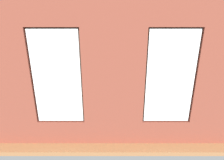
% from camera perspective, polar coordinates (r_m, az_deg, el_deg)
% --- Properties ---
extents(ground_plane, '(6.96, 5.86, 0.10)m').
position_cam_1_polar(ground_plane, '(6.21, 0.33, -7.91)').
color(ground_plane, '#99663D').
extents(brick_wall_with_windows, '(6.36, 0.30, 3.36)m').
position_cam_1_polar(brick_wall_with_windows, '(3.23, 0.60, 1.74)').
color(brick_wall_with_windows, brown).
rests_on(brick_wall_with_windows, ground_plane).
extents(white_wall_right, '(0.10, 4.86, 3.36)m').
position_cam_1_polar(white_wall_right, '(6.34, -29.45, 6.81)').
color(white_wall_right, silver).
rests_on(white_wall_right, ground_plane).
extents(couch_by_window, '(2.01, 0.87, 0.80)m').
position_cam_1_polar(couch_by_window, '(4.35, -3.91, -13.45)').
color(couch_by_window, black).
rests_on(couch_by_window, ground_plane).
extents(couch_left, '(0.99, 1.97, 0.80)m').
position_cam_1_polar(couch_left, '(6.68, 22.19, -3.90)').
color(couch_left, black).
rests_on(couch_left, ground_plane).
extents(coffee_table, '(1.32, 0.87, 0.42)m').
position_cam_1_polar(coffee_table, '(5.86, -0.80, -4.94)').
color(coffee_table, '#A87547').
rests_on(coffee_table, ground_plane).
extents(cup_ceramic, '(0.07, 0.07, 0.09)m').
position_cam_1_polar(cup_ceramic, '(5.71, 0.18, -4.54)').
color(cup_ceramic, '#B23D38').
rests_on(cup_ceramic, coffee_table).
extents(candle_jar, '(0.08, 0.08, 0.10)m').
position_cam_1_polar(candle_jar, '(5.83, -0.80, -4.02)').
color(candle_jar, '#B7333D').
rests_on(candle_jar, coffee_table).
extents(table_plant_small, '(0.11, 0.11, 0.19)m').
position_cam_1_polar(table_plant_small, '(5.92, -2.39, -3.20)').
color(table_plant_small, '#47423D').
rests_on(table_plant_small, coffee_table).
extents(remote_black, '(0.13, 0.17, 0.02)m').
position_cam_1_polar(remote_black, '(5.74, -4.80, -4.82)').
color(remote_black, black).
rests_on(remote_black, coffee_table).
extents(remote_gray, '(0.16, 0.14, 0.02)m').
position_cam_1_polar(remote_gray, '(5.99, 2.71, -3.88)').
color(remote_gray, '#59595B').
rests_on(remote_gray, coffee_table).
extents(media_console, '(1.17, 0.42, 0.52)m').
position_cam_1_polar(media_console, '(6.95, -23.80, -3.95)').
color(media_console, black).
rests_on(media_console, ground_plane).
extents(tv_flatscreen, '(1.09, 0.20, 0.77)m').
position_cam_1_polar(tv_flatscreen, '(6.77, -24.40, 1.21)').
color(tv_flatscreen, black).
rests_on(tv_flatscreen, media_console).
extents(papasan_chair, '(1.17, 1.17, 0.72)m').
position_cam_1_polar(papasan_chair, '(7.66, -6.48, 0.66)').
color(papasan_chair, olive).
rests_on(papasan_chair, ground_plane).
extents(potted_plant_corner_far_left, '(0.62, 0.62, 0.96)m').
position_cam_1_polar(potted_plant_corner_far_left, '(4.92, 33.32, -9.27)').
color(potted_plant_corner_far_left, '#9E5638').
rests_on(potted_plant_corner_far_left, ground_plane).
extents(potted_plant_by_left_couch, '(0.36, 0.36, 0.59)m').
position_cam_1_polar(potted_plant_by_left_couch, '(7.80, 15.75, -0.20)').
color(potted_plant_by_left_couch, '#9E5638').
rests_on(potted_plant_by_left_couch, ground_plane).
extents(potted_plant_between_couches, '(0.81, 0.88, 1.24)m').
position_cam_1_polar(potted_plant_between_couches, '(4.37, 15.68, -8.26)').
color(potted_plant_between_couches, gray).
rests_on(potted_plant_between_couches, ground_plane).
extents(potted_plant_near_tv, '(0.74, 0.77, 1.28)m').
position_cam_1_polar(potted_plant_near_tv, '(5.66, -23.44, -2.12)').
color(potted_plant_near_tv, gray).
rests_on(potted_plant_near_tv, ground_plane).
extents(potted_plant_beside_window_right, '(1.00, 0.99, 1.53)m').
position_cam_1_polar(potted_plant_beside_window_right, '(4.34, -23.59, -6.09)').
color(potted_plant_beside_window_right, '#9E5638').
rests_on(potted_plant_beside_window_right, ground_plane).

